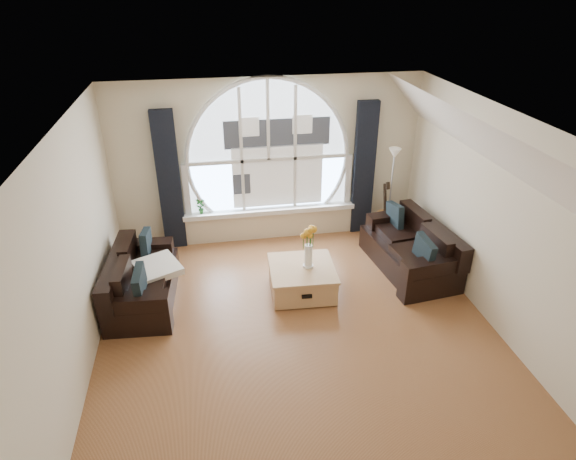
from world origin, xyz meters
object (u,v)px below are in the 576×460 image
(sofa_right, at_px, (410,246))
(guitar, at_px, (383,209))
(potted_plant, at_px, (200,206))
(sofa_left, at_px, (142,276))
(vase_flowers, at_px, (309,243))
(floor_lamp, at_px, (390,195))
(coffee_chest, at_px, (302,278))

(sofa_right, xyz_separation_m, guitar, (-0.06, 1.05, 0.13))
(guitar, xyz_separation_m, potted_plant, (-3.04, 0.32, 0.16))
(sofa_right, relative_size, guitar, 1.63)
(sofa_left, height_order, vase_flowers, vase_flowers)
(floor_lamp, relative_size, potted_plant, 5.71)
(floor_lamp, bearing_deg, guitar, 164.04)
(coffee_chest, distance_m, guitar, 2.19)
(potted_plant, bearing_deg, guitar, -5.97)
(coffee_chest, relative_size, potted_plant, 3.26)
(coffee_chest, bearing_deg, sofa_right, 13.48)
(guitar, bearing_deg, potted_plant, 164.47)
(coffee_chest, distance_m, potted_plant, 2.22)
(guitar, distance_m, potted_plant, 3.06)
(guitar, bearing_deg, floor_lamp, -25.52)
(coffee_chest, height_order, vase_flowers, vase_flowers)
(guitar, bearing_deg, coffee_chest, -150.21)
(sofa_left, distance_m, guitar, 4.07)
(sofa_left, distance_m, vase_flowers, 2.34)
(sofa_left, relative_size, guitar, 1.53)
(potted_plant, bearing_deg, floor_lamp, -6.28)
(sofa_right, bearing_deg, floor_lamp, 81.51)
(sofa_right, relative_size, coffee_chest, 1.89)
(coffee_chest, relative_size, vase_flowers, 1.30)
(sofa_right, distance_m, vase_flowers, 1.73)
(floor_lamp, height_order, potted_plant, floor_lamp)
(sofa_left, distance_m, potted_plant, 1.76)
(guitar, bearing_deg, sofa_right, -96.07)
(guitar, relative_size, potted_plant, 3.78)
(floor_lamp, height_order, guitar, floor_lamp)
(sofa_left, relative_size, floor_lamp, 1.01)
(coffee_chest, relative_size, guitar, 0.86)
(sofa_right, distance_m, potted_plant, 3.40)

